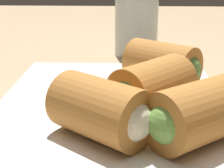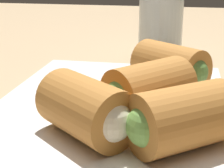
# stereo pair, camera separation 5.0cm
# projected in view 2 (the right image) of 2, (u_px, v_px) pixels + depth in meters

# --- Properties ---
(table_surface) EXTENTS (1.80, 1.40, 0.02)m
(table_surface) POSITION_uv_depth(u_px,v_px,m) (120.00, 123.00, 0.37)
(table_surface) COLOR tan
(table_surface) RESTS_ON ground
(serving_plate) EXTENTS (0.29, 0.22, 0.01)m
(serving_plate) POSITION_uv_depth(u_px,v_px,m) (112.00, 109.00, 0.36)
(serving_plate) COLOR white
(serving_plate) RESTS_ON table_surface
(roll_front_left) EXTENTS (0.08, 0.09, 0.05)m
(roll_front_left) POSITION_uv_depth(u_px,v_px,m) (178.00, 119.00, 0.26)
(roll_front_left) COLOR #B77533
(roll_front_left) RESTS_ON serving_plate
(roll_front_right) EXTENTS (0.08, 0.09, 0.05)m
(roll_front_right) POSITION_uv_depth(u_px,v_px,m) (173.00, 67.00, 0.39)
(roll_front_right) COLOR #B77533
(roll_front_right) RESTS_ON serving_plate
(roll_back_left) EXTENTS (0.09, 0.08, 0.05)m
(roll_back_left) POSITION_uv_depth(u_px,v_px,m) (146.00, 89.00, 0.33)
(roll_back_left) COLOR #B77533
(roll_back_left) RESTS_ON serving_plate
(roll_back_right) EXTENTS (0.08, 0.09, 0.05)m
(roll_back_right) POSITION_uv_depth(u_px,v_px,m) (90.00, 110.00, 0.28)
(roll_back_right) COLOR #B77533
(roll_back_right) RESTS_ON serving_plate
(drinking_glass) EXTENTS (0.07, 0.07, 0.13)m
(drinking_glass) POSITION_uv_depth(u_px,v_px,m) (161.00, 15.00, 0.57)
(drinking_glass) COLOR silver
(drinking_glass) RESTS_ON table_surface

